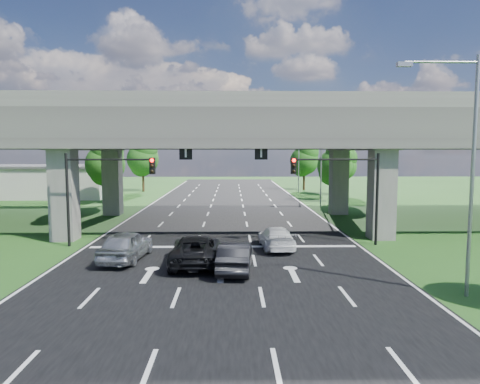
{
  "coord_description": "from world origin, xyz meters",
  "views": [
    {
      "loc": [
        0.55,
        -23.45,
        6.11
      ],
      "look_at": [
        1.14,
        7.26,
        3.2
      ],
      "focal_mm": 32.0,
      "sensor_mm": 36.0,
      "label": 1
    }
  ],
  "objects_px": {
    "signal_left": "(101,182)",
    "streetlight_beyond": "(296,153)",
    "car_white": "(276,238)",
    "streetlight_far": "(318,154)",
    "car_silver": "(126,245)",
    "streetlight_near": "(464,158)",
    "car_dark": "(235,256)",
    "signal_right": "(344,181)",
    "car_trailing": "(196,250)"
  },
  "relations": [
    {
      "from": "signal_right",
      "to": "car_dark",
      "type": "height_order",
      "value": "signal_right"
    },
    {
      "from": "streetlight_near",
      "to": "streetlight_beyond",
      "type": "distance_m",
      "value": 46.0
    },
    {
      "from": "signal_left",
      "to": "streetlight_far",
      "type": "height_order",
      "value": "streetlight_far"
    },
    {
      "from": "streetlight_far",
      "to": "car_dark",
      "type": "distance_m",
      "value": 28.18
    },
    {
      "from": "signal_left",
      "to": "signal_right",
      "type": "bearing_deg",
      "value": 0.0
    },
    {
      "from": "car_silver",
      "to": "car_trailing",
      "type": "relative_size",
      "value": 0.88
    },
    {
      "from": "streetlight_far",
      "to": "car_silver",
      "type": "relative_size",
      "value": 2.02
    },
    {
      "from": "signal_left",
      "to": "car_trailing",
      "type": "height_order",
      "value": "signal_left"
    },
    {
      "from": "signal_right",
      "to": "signal_left",
      "type": "bearing_deg",
      "value": 180.0
    },
    {
      "from": "signal_right",
      "to": "car_dark",
      "type": "relative_size",
      "value": 1.32
    },
    {
      "from": "car_silver",
      "to": "streetlight_beyond",
      "type": "bearing_deg",
      "value": -105.78
    },
    {
      "from": "car_dark",
      "to": "car_trailing",
      "type": "bearing_deg",
      "value": -28.76
    },
    {
      "from": "car_trailing",
      "to": "car_white",
      "type": "bearing_deg",
      "value": -143.69
    },
    {
      "from": "streetlight_near",
      "to": "car_white",
      "type": "distance_m",
      "value": 12.37
    },
    {
      "from": "car_trailing",
      "to": "streetlight_near",
      "type": "bearing_deg",
      "value": 153.58
    },
    {
      "from": "streetlight_beyond",
      "to": "car_white",
      "type": "height_order",
      "value": "streetlight_beyond"
    },
    {
      "from": "streetlight_beyond",
      "to": "car_white",
      "type": "bearing_deg",
      "value": -100.34
    },
    {
      "from": "streetlight_far",
      "to": "car_white",
      "type": "bearing_deg",
      "value": -107.83
    },
    {
      "from": "signal_left",
      "to": "car_silver",
      "type": "relative_size",
      "value": 1.21
    },
    {
      "from": "signal_left",
      "to": "streetlight_beyond",
      "type": "xyz_separation_m",
      "value": [
        17.92,
        36.06,
        1.66
      ]
    },
    {
      "from": "signal_left",
      "to": "car_white",
      "type": "bearing_deg",
      "value": -4.83
    },
    {
      "from": "car_dark",
      "to": "car_trailing",
      "type": "xyz_separation_m",
      "value": [
        -2.11,
        1.37,
        0.03
      ]
    },
    {
      "from": "streetlight_far",
      "to": "car_trailing",
      "type": "distance_m",
      "value": 27.71
    },
    {
      "from": "streetlight_far",
      "to": "car_white",
      "type": "distance_m",
      "value": 22.65
    },
    {
      "from": "car_silver",
      "to": "car_dark",
      "type": "xyz_separation_m",
      "value": [
        6.1,
        -2.29,
        -0.09
      ]
    },
    {
      "from": "signal_left",
      "to": "streetlight_near",
      "type": "distance_m",
      "value": 20.56
    },
    {
      "from": "signal_right",
      "to": "car_white",
      "type": "height_order",
      "value": "signal_right"
    },
    {
      "from": "signal_left",
      "to": "car_dark",
      "type": "xyz_separation_m",
      "value": [
        8.53,
        -6.02,
        -3.41
      ]
    },
    {
      "from": "signal_right",
      "to": "streetlight_beyond",
      "type": "bearing_deg",
      "value": 86.39
    },
    {
      "from": "car_white",
      "to": "car_trailing",
      "type": "bearing_deg",
      "value": 34.8
    },
    {
      "from": "streetlight_beyond",
      "to": "car_trailing",
      "type": "bearing_deg",
      "value": -105.77
    },
    {
      "from": "car_silver",
      "to": "car_trailing",
      "type": "distance_m",
      "value": 4.1
    },
    {
      "from": "streetlight_near",
      "to": "streetlight_beyond",
      "type": "bearing_deg",
      "value": 90.0
    },
    {
      "from": "signal_left",
      "to": "car_silver",
      "type": "xyz_separation_m",
      "value": [
        2.43,
        -3.73,
        -3.32
      ]
    },
    {
      "from": "streetlight_far",
      "to": "car_trailing",
      "type": "height_order",
      "value": "streetlight_far"
    },
    {
      "from": "car_silver",
      "to": "car_dark",
      "type": "relative_size",
      "value": 1.09
    },
    {
      "from": "car_dark",
      "to": "signal_left",
      "type": "bearing_deg",
      "value": -30.87
    },
    {
      "from": "car_white",
      "to": "signal_left",
      "type": "bearing_deg",
      "value": -8.03
    },
    {
      "from": "streetlight_near",
      "to": "streetlight_beyond",
      "type": "height_order",
      "value": "same"
    },
    {
      "from": "streetlight_far",
      "to": "car_dark",
      "type": "relative_size",
      "value": 2.2
    },
    {
      "from": "streetlight_beyond",
      "to": "car_trailing",
      "type": "xyz_separation_m",
      "value": [
        -11.5,
        -40.7,
        -5.04
      ]
    },
    {
      "from": "signal_left",
      "to": "streetlight_near",
      "type": "height_order",
      "value": "streetlight_near"
    },
    {
      "from": "streetlight_beyond",
      "to": "car_white",
      "type": "relative_size",
      "value": 2.14
    },
    {
      "from": "streetlight_near",
      "to": "car_white",
      "type": "bearing_deg",
      "value": 126.88
    },
    {
      "from": "car_dark",
      "to": "signal_right",
      "type": "bearing_deg",
      "value": -135.44
    },
    {
      "from": "car_white",
      "to": "streetlight_near",
      "type": "bearing_deg",
      "value": 123.68
    },
    {
      "from": "signal_right",
      "to": "car_white",
      "type": "relative_size",
      "value": 1.29
    },
    {
      "from": "signal_right",
      "to": "signal_left",
      "type": "xyz_separation_m",
      "value": [
        -15.65,
        0.0,
        0.0
      ]
    },
    {
      "from": "streetlight_near",
      "to": "car_trailing",
      "type": "relative_size",
      "value": 1.78
    },
    {
      "from": "car_dark",
      "to": "car_white",
      "type": "bearing_deg",
      "value": -113.1
    }
  ]
}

